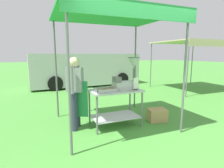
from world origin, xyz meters
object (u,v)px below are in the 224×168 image
object	(u,v)px
donut_cart	(115,100)
vendor	(75,90)
van_silver	(86,69)
donut_tray	(106,90)
supply_crate	(157,115)
neighbour_tent	(193,43)
stall_canopy	(114,19)
donut_fryer	(128,77)
menu_sign	(136,85)

from	to	relation	value
donut_cart	vendor	bearing A→B (deg)	168.03
van_silver	donut_tray	bearing A→B (deg)	-100.13
supply_crate	neighbour_tent	distance (m)	5.35
stall_canopy	donut_tray	bearing A→B (deg)	-148.70
donut_cart	van_silver	xyz separation A→B (m)	(0.81, 5.90, 0.26)
donut_fryer	menu_sign	distance (m)	0.27
donut_tray	stall_canopy	bearing A→B (deg)	31.30
neighbour_tent	donut_fryer	bearing A→B (deg)	-149.98
vendor	menu_sign	bearing A→B (deg)	-14.73
stall_canopy	van_silver	bearing A→B (deg)	82.01
donut_tray	van_silver	xyz separation A→B (m)	(1.06, 5.96, -0.00)
supply_crate	van_silver	distance (m)	6.07
donut_fryer	vendor	bearing A→B (deg)	171.55
menu_sign	supply_crate	xyz separation A→B (m)	(0.66, 0.05, -0.83)
donut_cart	donut_tray	world-z (taller)	donut_tray
menu_sign	neighbour_tent	xyz separation A→B (m)	(4.68, 2.94, 1.19)
stall_canopy	neighbour_tent	distance (m)	5.78
stall_canopy	donut_fryer	world-z (taller)	stall_canopy
menu_sign	neighbour_tent	distance (m)	5.65
donut_tray	van_silver	world-z (taller)	van_silver
donut_tray	supply_crate	distance (m)	1.53
stall_canopy	donut_tray	xyz separation A→B (m)	(-0.25, -0.15, -1.55)
donut_cart	donut_tray	distance (m)	0.37
menu_sign	stall_canopy	bearing A→B (deg)	149.47
neighbour_tent	supply_crate	bearing A→B (deg)	-144.23
supply_crate	neighbour_tent	bearing A→B (deg)	35.77
neighbour_tent	donut_tray	bearing A→B (deg)	-152.15
vendor	neighbour_tent	world-z (taller)	neighbour_tent
donut_tray	neighbour_tent	xyz separation A→B (m)	(5.37, 2.83, 1.29)
stall_canopy	vendor	size ratio (longest dim) A/B	1.58
donut_fryer	supply_crate	size ratio (longest dim) A/B	1.47
menu_sign	van_silver	xyz separation A→B (m)	(0.38, 6.06, -0.10)
donut_cart	van_silver	distance (m)	5.96
donut_cart	neighbour_tent	size ratio (longest dim) A/B	0.40
menu_sign	supply_crate	distance (m)	1.06
stall_canopy	vendor	distance (m)	1.76
van_silver	donut_cart	bearing A→B (deg)	-97.86
donut_tray	menu_sign	world-z (taller)	menu_sign
stall_canopy	menu_sign	bearing A→B (deg)	-30.53
neighbour_tent	vendor	bearing A→B (deg)	-156.58
donut_fryer	neighbour_tent	distance (m)	5.64
donut_fryer	vendor	distance (m)	1.23
stall_canopy	donut_fryer	bearing A→B (deg)	-15.94
donut_tray	menu_sign	xyz separation A→B (m)	(0.69, -0.11, 0.10)
van_silver	neighbour_tent	size ratio (longest dim) A/B	1.95
menu_sign	supply_crate	size ratio (longest dim) A/B	0.55
donut_fryer	supply_crate	distance (m)	1.27
menu_sign	vendor	world-z (taller)	vendor
menu_sign	vendor	xyz separation A→B (m)	(-1.32, 0.35, -0.08)
donut_tray	vendor	size ratio (longest dim) A/B	0.30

